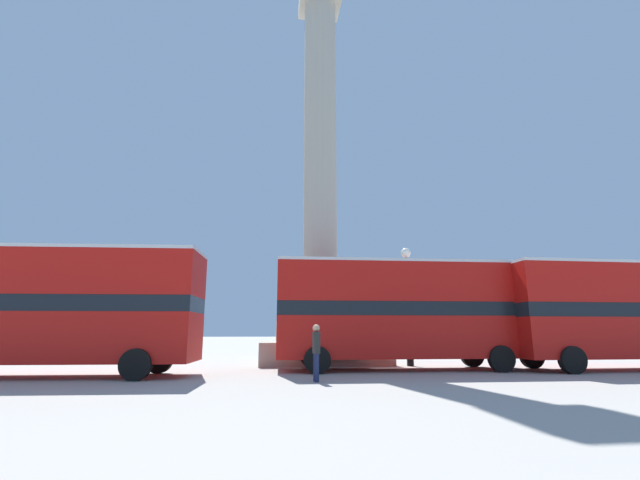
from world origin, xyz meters
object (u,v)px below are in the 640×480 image
object	(u,v)px
bus_a	(400,310)
pedestrian_near_lamp	(316,349)
street_lamp	(407,293)
equestrian_statue	(123,329)
bus_c	(624,310)
monument_column	(320,227)
bus_b	(46,305)

from	to	relation	value
bus_a	pedestrian_near_lamp	size ratio (longest dim) A/B	5.83
street_lamp	bus_a	bearing A→B (deg)	-117.65
equestrian_statue	bus_c	bearing A→B (deg)	-40.91
pedestrian_near_lamp	monument_column	bearing A→B (deg)	168.68
monument_column	bus_b	world-z (taller)	monument_column
monument_column	bus_c	xyz separation A→B (m)	(11.98, -5.99, -4.64)
monument_column	bus_a	size ratio (longest dim) A/B	2.24
bus_a	bus_b	xyz separation A→B (m)	(-13.16, -1.21, 0.02)
equestrian_statue	street_lamp	distance (m)	17.00
bus_c	street_lamp	world-z (taller)	street_lamp
bus_c	equestrian_statue	xyz separation A→B (m)	(-23.18, 11.01, -0.70)
bus_b	pedestrian_near_lamp	size ratio (longest dim) A/B	6.06
bus_b	pedestrian_near_lamp	bearing A→B (deg)	-10.68
monument_column	pedestrian_near_lamp	bearing A→B (deg)	-97.95
bus_c	pedestrian_near_lamp	size ratio (longest dim) A/B	5.74
bus_b	equestrian_statue	distance (m)	11.15
monument_column	bus_a	world-z (taller)	monument_column
monument_column	bus_a	bearing A→B (deg)	-60.81
bus_c	pedestrian_near_lamp	bearing A→B (deg)	-169.42
equestrian_statue	street_lamp	world-z (taller)	equestrian_statue
bus_a	bus_b	world-z (taller)	bus_b
bus_c	street_lamp	bearing A→B (deg)	159.73
bus_c	street_lamp	size ratio (longest dim) A/B	1.86
bus_c	monument_column	bearing A→B (deg)	153.50
bus_a	bus_b	bearing A→B (deg)	-172.88
monument_column	pedestrian_near_lamp	size ratio (longest dim) A/B	13.05
monument_column	equestrian_statue	xyz separation A→B (m)	(-11.20, 5.02, -5.34)
bus_b	street_lamp	world-z (taller)	street_lamp
pedestrian_near_lamp	street_lamp	bearing A→B (deg)	134.80
bus_a	bus_c	xyz separation A→B (m)	(9.26, -1.12, -0.03)
bus_a	pedestrian_near_lamp	xyz separation A→B (m)	(-3.90, -3.55, -1.42)
street_lamp	bus_b	bearing A→B (deg)	-167.48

